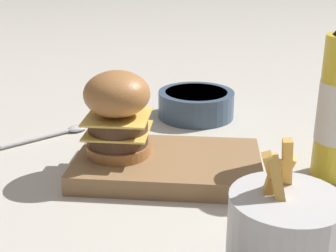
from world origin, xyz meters
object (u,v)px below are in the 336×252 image
Objects in this scene: side_bowl at (196,103)px; spoon at (64,132)px; serving_board at (168,165)px; fries_basket at (283,237)px; burger at (118,113)px.

side_bowl is 0.28m from spoon.
spoon is at bearing -34.35° from serving_board.
serving_board is at bearing -78.55° from spoon.
serving_board is 1.88× the size of fries_basket.
serving_board is 1.81× the size of side_bowl.
serving_board is 0.26m from spoon.
fries_basket is at bearing 102.33° from side_bowl.
spoon is (0.14, -0.14, -0.09)m from burger.
burger is at bearing 67.66° from side_bowl.
serving_board is 0.27m from side_bowl.
burger reaches higher than fries_basket.
side_bowl is at bearing -96.79° from serving_board.
burger reaches higher than serving_board.
side_bowl is (0.11, -0.50, -0.02)m from fries_basket.
side_bowl is (-0.11, -0.27, -0.07)m from burger.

